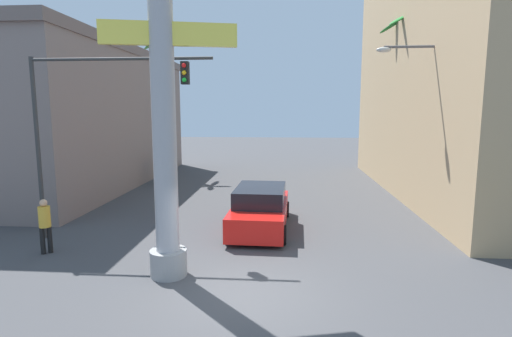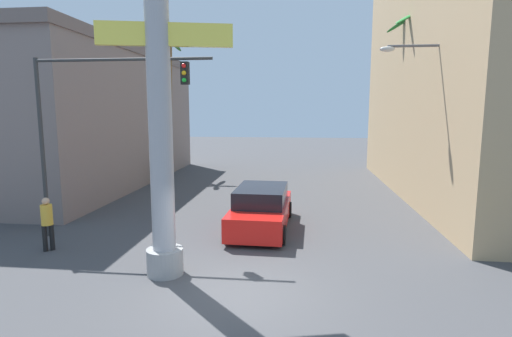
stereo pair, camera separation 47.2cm
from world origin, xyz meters
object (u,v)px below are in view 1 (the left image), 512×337
(pedestrian_far_left, at_px, (158,167))
(street_lamp, at_px, (437,113))
(palm_tree_far_left, at_px, (161,89))
(pedestrian_mid_right, at_px, (424,189))
(neon_sign_pole, at_px, (161,22))
(pedestrian_curb_left, at_px, (45,222))
(car_lead, at_px, (260,209))
(traffic_light_mast, at_px, (90,111))
(palm_tree_mid_right, at_px, (408,88))

(pedestrian_far_left, bearing_deg, street_lamp, -28.11)
(palm_tree_far_left, xyz_separation_m, pedestrian_mid_right, (14.30, -9.36, -4.71))
(neon_sign_pole, height_order, pedestrian_mid_right, neon_sign_pole)
(neon_sign_pole, bearing_deg, pedestrian_far_left, 109.25)
(pedestrian_curb_left, height_order, pedestrian_mid_right, pedestrian_mid_right)
(neon_sign_pole, distance_m, palm_tree_far_left, 17.59)
(neon_sign_pole, xyz_separation_m, pedestrian_far_left, (-4.59, 13.16, -5.49))
(car_lead, bearing_deg, traffic_light_mast, -162.76)
(car_lead, height_order, pedestrian_far_left, pedestrian_far_left)
(pedestrian_curb_left, bearing_deg, car_lead, 26.06)
(neon_sign_pole, distance_m, car_lead, 7.54)
(street_lamp, relative_size, car_lead, 1.41)
(pedestrian_far_left, bearing_deg, car_lead, -52.38)
(street_lamp, bearing_deg, neon_sign_pole, -145.59)
(palm_tree_mid_right, height_order, pedestrian_curb_left, palm_tree_mid_right)
(pedestrian_curb_left, bearing_deg, pedestrian_far_left, 91.85)
(palm_tree_far_left, bearing_deg, car_lead, -58.68)
(street_lamp, xyz_separation_m, pedestrian_far_left, (-13.37, 7.14, -3.26))
(street_lamp, distance_m, pedestrian_mid_right, 3.49)
(traffic_light_mast, height_order, palm_tree_mid_right, palm_tree_mid_right)
(neon_sign_pole, relative_size, palm_tree_mid_right, 1.34)
(street_lamp, relative_size, pedestrian_far_left, 4.16)
(street_lamp, height_order, pedestrian_curb_left, street_lamp)
(neon_sign_pole, height_order, palm_tree_far_left, neon_sign_pole)
(car_lead, relative_size, pedestrian_far_left, 2.96)
(neon_sign_pole, relative_size, pedestrian_mid_right, 7.07)
(pedestrian_mid_right, bearing_deg, pedestrian_far_left, 156.87)
(car_lead, relative_size, palm_tree_far_left, 0.53)
(street_lamp, height_order, pedestrian_far_left, street_lamp)
(neon_sign_pole, distance_m, traffic_light_mast, 4.80)
(palm_tree_far_left, bearing_deg, traffic_light_mast, -81.69)
(car_lead, xyz_separation_m, pedestrian_mid_right, (6.82, 2.94, 0.27))
(palm_tree_far_left, distance_m, pedestrian_mid_right, 17.73)
(neon_sign_pole, bearing_deg, traffic_light_mast, 140.34)
(pedestrian_curb_left, xyz_separation_m, pedestrian_mid_right, (13.16, 6.04, 0.02))
(neon_sign_pole, bearing_deg, palm_tree_far_left, 107.75)
(neon_sign_pole, xyz_separation_m, pedestrian_mid_right, (8.94, 7.37, -5.45))
(neon_sign_pole, relative_size, traffic_light_mast, 2.01)
(street_lamp, distance_m, palm_tree_mid_right, 5.10)
(neon_sign_pole, height_order, pedestrian_curb_left, neon_sign_pole)
(street_lamp, height_order, palm_tree_far_left, palm_tree_far_left)
(street_lamp, distance_m, pedestrian_far_left, 15.51)
(traffic_light_mast, distance_m, pedestrian_mid_right, 13.51)
(car_lead, relative_size, palm_tree_mid_right, 0.54)
(traffic_light_mast, bearing_deg, palm_tree_mid_right, 33.53)
(neon_sign_pole, bearing_deg, palm_tree_mid_right, 50.35)
(car_lead, bearing_deg, palm_tree_mid_right, 43.18)
(street_lamp, bearing_deg, pedestrian_mid_right, 83.08)
(pedestrian_curb_left, relative_size, pedestrian_far_left, 1.03)
(pedestrian_far_left, bearing_deg, palm_tree_far_left, 102.04)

